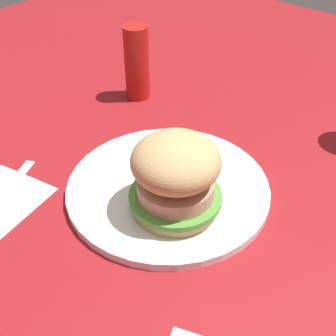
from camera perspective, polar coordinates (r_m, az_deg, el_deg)
The scene contains 7 objects.
ground_plane at distance 0.65m, azimuth -0.93°, elevation -1.36°, with size 1.60×1.60×0.00m, color maroon.
plate at distance 0.62m, azimuth 0.00°, elevation -2.58°, with size 0.28×0.28×0.01m, color white.
sandwich at distance 0.55m, azimuth 0.98°, elevation -0.90°, with size 0.12×0.12×0.11m.
fries_pile at distance 0.67m, azimuth 1.21°, elevation 1.92°, with size 0.10×0.11×0.01m.
napkin at distance 0.66m, azimuth -20.56°, elevation -3.67°, with size 0.11×0.11×0.00m, color white.
fork at distance 0.65m, azimuth -20.68°, elevation -3.60°, with size 0.09×0.16×0.00m.
ketchup_bottle at distance 0.82m, azimuth -4.01°, elevation 13.24°, with size 0.04×0.04×0.13m, color #B21914.
Camera 1 is at (0.33, -0.37, 0.42)m, focal length 47.77 mm.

